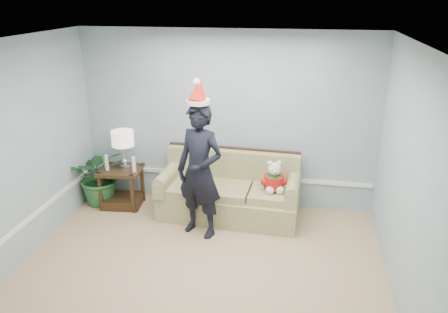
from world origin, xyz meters
The scene contains 10 objects.
room_shell centered at (0.00, 0.00, 1.35)m, with size 4.54×5.04×2.74m.
wainscot_trim centered at (-1.18, 1.18, 0.45)m, with size 4.49×4.99×0.06m.
sofa centered at (0.13, 2.07, 0.34)m, with size 2.08×0.97×0.96m.
side_table centered at (-1.59, 2.05, 0.24)m, with size 0.70×0.61×0.62m.
table_lamp centered at (-1.52, 2.10, 1.08)m, with size 0.34×0.34×0.60m.
candle_pair centered at (-1.54, 1.97, 0.74)m, with size 0.50×0.06×0.24m.
houseplant centered at (-1.94, 2.08, 0.47)m, with size 0.84×0.73×0.94m, color #255F30.
man centered at (-0.18, 1.46, 0.93)m, with size 0.68×0.45×1.86m, color black.
santa_hat centered at (-0.18, 1.48, 2.00)m, with size 0.37×0.40×0.35m.
teddy_bear centered at (0.78, 1.94, 0.67)m, with size 0.34×0.36×0.47m.
Camera 1 is at (1.11, -3.78, 3.18)m, focal length 35.00 mm.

